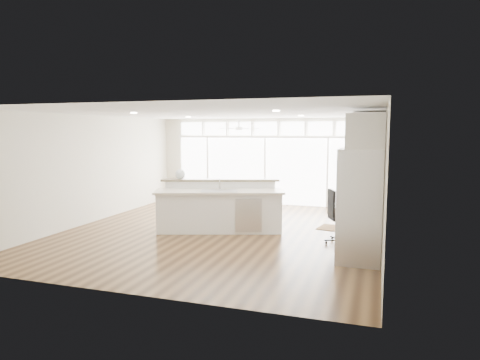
% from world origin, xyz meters
% --- Properties ---
extents(floor, '(7.00, 8.00, 0.02)m').
position_xyz_m(floor, '(0.00, 0.00, -0.01)').
color(floor, '#3F2713').
rests_on(floor, ground).
extents(ceiling, '(7.00, 8.00, 0.02)m').
position_xyz_m(ceiling, '(0.00, 0.00, 2.70)').
color(ceiling, silver).
rests_on(ceiling, wall_back).
extents(wall_back, '(7.00, 0.04, 2.70)m').
position_xyz_m(wall_back, '(0.00, 4.00, 1.35)').
color(wall_back, beige).
rests_on(wall_back, floor).
extents(wall_front, '(7.00, 0.04, 2.70)m').
position_xyz_m(wall_front, '(0.00, -4.00, 1.35)').
color(wall_front, beige).
rests_on(wall_front, floor).
extents(wall_left, '(0.04, 8.00, 2.70)m').
position_xyz_m(wall_left, '(-3.50, 0.00, 1.35)').
color(wall_left, beige).
rests_on(wall_left, floor).
extents(wall_right, '(0.04, 8.00, 2.70)m').
position_xyz_m(wall_right, '(3.50, 0.00, 1.35)').
color(wall_right, beige).
rests_on(wall_right, floor).
extents(glass_wall, '(5.80, 0.06, 2.08)m').
position_xyz_m(glass_wall, '(0.00, 3.94, 1.05)').
color(glass_wall, white).
rests_on(glass_wall, wall_back).
extents(transom_row, '(5.90, 0.06, 0.40)m').
position_xyz_m(transom_row, '(0.00, 3.94, 2.38)').
color(transom_row, white).
rests_on(transom_row, wall_back).
extents(desk_window, '(0.04, 0.85, 0.85)m').
position_xyz_m(desk_window, '(3.46, 0.30, 1.55)').
color(desk_window, white).
rests_on(desk_window, wall_right).
extents(ceiling_fan, '(1.16, 1.16, 0.32)m').
position_xyz_m(ceiling_fan, '(-0.50, 2.80, 2.48)').
color(ceiling_fan, white).
rests_on(ceiling_fan, ceiling).
extents(recessed_lights, '(3.40, 3.00, 0.02)m').
position_xyz_m(recessed_lights, '(0.00, 0.20, 2.68)').
color(recessed_lights, white).
rests_on(recessed_lights, ceiling).
extents(oven_cabinet, '(0.64, 1.20, 2.50)m').
position_xyz_m(oven_cabinet, '(3.17, 1.80, 1.25)').
color(oven_cabinet, white).
rests_on(oven_cabinet, floor).
extents(desk_nook, '(0.72, 1.30, 0.76)m').
position_xyz_m(desk_nook, '(3.13, 0.30, 0.38)').
color(desk_nook, white).
rests_on(desk_nook, floor).
extents(upper_cabinets, '(0.64, 1.30, 0.64)m').
position_xyz_m(upper_cabinets, '(3.17, 0.30, 2.35)').
color(upper_cabinets, white).
rests_on(upper_cabinets, wall_right).
extents(refrigerator, '(0.76, 0.90, 2.00)m').
position_xyz_m(refrigerator, '(3.11, -1.35, 1.00)').
color(refrigerator, silver).
rests_on(refrigerator, floor).
extents(fridge_cabinet, '(0.64, 0.90, 0.60)m').
position_xyz_m(fridge_cabinet, '(3.17, -1.35, 2.30)').
color(fridge_cabinet, white).
rests_on(fridge_cabinet, wall_right).
extents(framed_photos, '(0.06, 0.22, 0.80)m').
position_xyz_m(framed_photos, '(3.46, 0.92, 1.40)').
color(framed_photos, black).
rests_on(framed_photos, wall_right).
extents(kitchen_island, '(3.13, 1.97, 1.16)m').
position_xyz_m(kitchen_island, '(-0.05, 0.01, 0.58)').
color(kitchen_island, white).
rests_on(kitchen_island, floor).
extents(rug, '(1.04, 0.84, 0.01)m').
position_xyz_m(rug, '(2.55, 1.10, 0.01)').
color(rug, '#3D2613').
rests_on(rug, floor).
extents(office_chair, '(0.73, 0.71, 1.11)m').
position_xyz_m(office_chair, '(2.71, -0.26, 0.55)').
color(office_chair, black).
rests_on(office_chair, floor).
extents(fishbowl, '(0.28, 0.28, 0.24)m').
position_xyz_m(fishbowl, '(-1.08, 0.09, 1.28)').
color(fishbowl, silver).
rests_on(fishbowl, kitchen_island).
extents(monitor, '(0.13, 0.46, 0.38)m').
position_xyz_m(monitor, '(3.05, 0.30, 0.95)').
color(monitor, black).
rests_on(monitor, desk_nook).
extents(keyboard, '(0.16, 0.37, 0.02)m').
position_xyz_m(keyboard, '(2.88, 0.30, 0.77)').
color(keyboard, white).
rests_on(keyboard, desk_nook).
extents(potted_plant, '(0.30, 0.33, 0.25)m').
position_xyz_m(potted_plant, '(3.17, 1.80, 2.63)').
color(potted_plant, '#306029').
rests_on(potted_plant, oven_cabinet).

